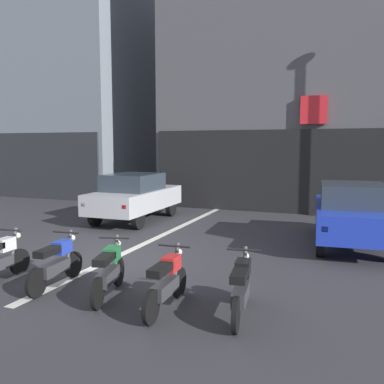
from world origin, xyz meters
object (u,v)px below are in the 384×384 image
(car_silver_crossing_near, at_px, (135,195))
(motorcycle_black_row_rightmost, at_px, (241,287))
(car_blue_parked_kerbside, at_px, (352,212))
(motorcycle_red_row_right_mid, at_px, (167,281))
(motorcycle_blue_row_left_mid, at_px, (56,262))
(motorcycle_green_row_centre, at_px, (109,270))
(car_black_down_street, at_px, (252,183))

(car_silver_crossing_near, distance_m, motorcycle_black_row_rightmost, 8.48)
(car_blue_parked_kerbside, xyz_separation_m, motorcycle_red_row_right_mid, (-2.71, -5.50, -0.43))
(motorcycle_blue_row_left_mid, bearing_deg, motorcycle_green_row_centre, -3.38)
(car_silver_crossing_near, relative_size, car_black_down_street, 1.00)
(car_blue_parked_kerbside, xyz_separation_m, motorcycle_green_row_centre, (-3.88, -5.32, -0.43))
(motorcycle_red_row_right_mid, bearing_deg, motorcycle_blue_row_left_mid, 174.07)
(motorcycle_red_row_right_mid, relative_size, motorcycle_black_row_rightmost, 1.00)
(car_silver_crossing_near, height_order, car_blue_parked_kerbside, same)
(car_silver_crossing_near, xyz_separation_m, motorcycle_green_row_centre, (3.09, -6.50, -0.43))
(car_blue_parked_kerbside, relative_size, car_black_down_street, 1.03)
(car_black_down_street, height_order, motorcycle_red_row_right_mid, car_black_down_street)
(car_silver_crossing_near, bearing_deg, motorcycle_red_row_right_mid, -57.44)
(motorcycle_blue_row_left_mid, xyz_separation_m, motorcycle_green_row_centre, (1.17, -0.07, 0.00))
(motorcycle_green_row_centre, bearing_deg, motorcycle_red_row_right_mid, -8.44)
(motorcycle_green_row_centre, height_order, motorcycle_red_row_right_mid, same)
(motorcycle_red_row_right_mid, height_order, motorcycle_black_row_rightmost, same)
(car_blue_parked_kerbside, xyz_separation_m, motorcycle_black_row_rightmost, (-1.54, -5.33, -0.43))
(motorcycle_blue_row_left_mid, relative_size, motorcycle_black_row_rightmost, 1.00)
(car_black_down_street, bearing_deg, motorcycle_blue_row_left_mid, -93.80)
(motorcycle_blue_row_left_mid, distance_m, motorcycle_green_row_centre, 1.17)
(car_blue_parked_kerbside, bearing_deg, motorcycle_black_row_rightmost, -106.14)
(car_silver_crossing_near, bearing_deg, car_black_down_street, 65.06)
(car_black_down_street, height_order, motorcycle_blue_row_left_mid, car_black_down_street)
(car_silver_crossing_near, height_order, car_black_down_street, same)
(car_silver_crossing_near, xyz_separation_m, car_blue_parked_kerbside, (6.97, -1.17, 0.00))
(motorcycle_red_row_right_mid, distance_m, motorcycle_black_row_rightmost, 1.18)
(motorcycle_blue_row_left_mid, xyz_separation_m, motorcycle_red_row_right_mid, (2.34, -0.24, 0.00))
(motorcycle_blue_row_left_mid, distance_m, motorcycle_red_row_right_mid, 2.35)
(car_blue_parked_kerbside, distance_m, motorcycle_red_row_right_mid, 6.14)
(motorcycle_blue_row_left_mid, distance_m, motorcycle_black_row_rightmost, 3.51)
(car_silver_crossing_near, bearing_deg, motorcycle_green_row_centre, -64.59)
(car_silver_crossing_near, relative_size, motorcycle_black_row_rightmost, 2.48)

